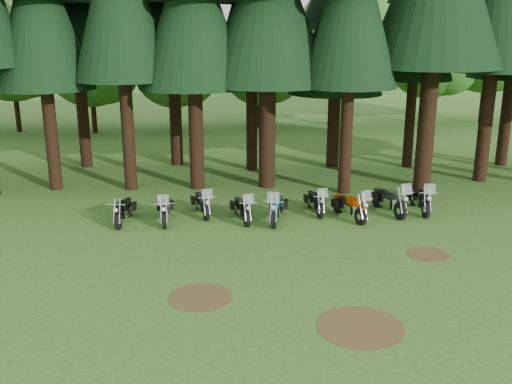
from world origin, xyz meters
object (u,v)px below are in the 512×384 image
motorcycle_4 (277,209)px  motorcycle_8 (420,200)px  motorcycle_0 (124,211)px  motorcycle_3 (242,210)px  motorcycle_5 (315,203)px  motorcycle_1 (165,210)px  motorcycle_7 (389,201)px  motorcycle_2 (202,204)px  motorcycle_6 (350,207)px

motorcycle_4 → motorcycle_8: (5.96, 0.71, -0.01)m
motorcycle_0 → motorcycle_4: (5.88, -0.36, 0.05)m
motorcycle_3 → motorcycle_5: size_ratio=1.03×
motorcycle_1 → motorcycle_8: (10.26, 0.42, 0.02)m
motorcycle_7 → motorcycle_8: motorcycle_7 is taller
motorcycle_2 → motorcycle_5: motorcycle_2 is taller
motorcycle_0 → motorcycle_2: size_ratio=1.01×
motorcycle_6 → motorcycle_8: 3.16m
motorcycle_2 → motorcycle_4: 3.06m
motorcycle_2 → motorcycle_5: bearing=-14.2°
motorcycle_4 → motorcycle_7: 4.66m
motorcycle_5 → motorcycle_7: (2.94, -0.31, 0.08)m
motorcycle_5 → motorcycle_6: (1.19, -0.86, 0.04)m
motorcycle_0 → motorcycle_1: bearing=4.3°
motorcycle_6 → motorcycle_7: size_ratio=0.91×
motorcycle_0 → motorcycle_1: (1.57, -0.08, 0.02)m
motorcycle_0 → motorcycle_2: motorcycle_2 is taller
motorcycle_4 → motorcycle_8: bearing=20.8°
motorcycle_2 → motorcycle_7: motorcycle_7 is taller
motorcycle_0 → motorcycle_8: size_ratio=0.92×
motorcycle_2 → motorcycle_6: size_ratio=0.96×
motorcycle_3 → motorcycle_8: (7.29, 0.51, 0.04)m
motorcycle_2 → motorcycle_3: motorcycle_3 is taller
motorcycle_0 → motorcycle_3: motorcycle_3 is taller
motorcycle_1 → motorcycle_4: bearing=-6.0°
motorcycle_1 → motorcycle_2: bearing=25.3°
motorcycle_0 → motorcycle_7: size_ratio=0.88×
motorcycle_0 → motorcycle_3: bearing=5.0°
motorcycle_1 → motorcycle_8: motorcycle_8 is taller
motorcycle_0 → motorcycle_7: 10.51m
motorcycle_8 → motorcycle_1: bearing=-173.8°
motorcycle_4 → motorcycle_8: 6.00m
motorcycle_6 → motorcycle_0: bearing=158.5°
motorcycle_2 → motorcycle_6: 5.83m
motorcycle_4 → motorcycle_6: 2.87m
motorcycle_0 → motorcycle_6: size_ratio=0.97×
motorcycle_2 → motorcycle_6: (5.75, -1.00, 0.03)m
motorcycle_1 → motorcycle_6: size_ratio=1.00×
motorcycle_0 → motorcycle_2: 3.08m
motorcycle_7 → motorcycle_3: bearing=169.4°
motorcycle_5 → motorcycle_6: motorcycle_6 is taller
motorcycle_3 → motorcycle_7: motorcycle_7 is taller
motorcycle_0 → motorcycle_3: 4.55m
motorcycle_5 → motorcycle_8: (4.27, -0.19, 0.05)m
motorcycle_2 → motorcycle_4: bearing=-32.2°
motorcycle_1 → motorcycle_3: bearing=-3.9°
motorcycle_5 → motorcycle_6: 1.47m
motorcycle_2 → motorcycle_0: bearing=-180.0°
motorcycle_3 → motorcycle_4: motorcycle_4 is taller
motorcycle_2 → motorcycle_3: 1.76m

